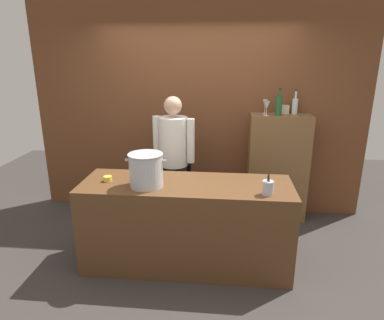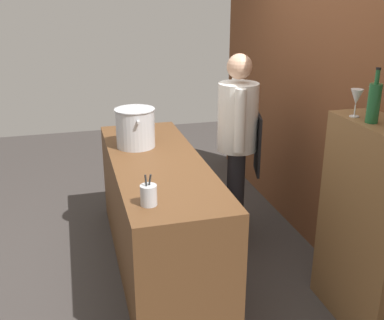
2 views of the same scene
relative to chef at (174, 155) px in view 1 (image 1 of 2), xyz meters
The scene contains 13 objects.
ground_plane 1.24m from the chef, 72.56° to the right, with size 8.00×8.00×0.00m, color #383330.
brick_back_panel 0.88m from the chef, 70.21° to the left, with size 4.40×0.10×3.00m, color brown.
prep_counter 0.94m from the chef, 72.56° to the right, with size 2.09×0.70×0.90m, color brown.
bar_cabinet 1.40m from the chef, 18.81° to the left, with size 0.76×0.32×1.39m, color brown.
chef is the anchor object (origin of this frame).
stockpot_large 0.87m from the chef, 99.16° to the right, with size 0.39×0.33×0.33m.
utensil_crock 1.38m from the chef, 43.49° to the right, with size 0.10×0.10×0.20m.
butter_jar 0.95m from the chef, 125.85° to the right, with size 0.08×0.08×0.05m, color yellow.
wine_bottle_green 1.42m from the chef, 16.86° to the left, with size 0.08×0.08×0.33m.
wine_bottle_clear 1.64m from the chef, 19.48° to the left, with size 0.07×0.07×0.30m.
wine_glass_wide 1.28m from the chef, 17.99° to the left, with size 0.08×0.08×0.18m.
wine_glass_tall 1.32m from the chef, 23.74° to the left, with size 0.07×0.07×0.18m.
spice_tin_cream 1.53m from the chef, 21.75° to the left, with size 0.09×0.09×0.10m, color beige.
Camera 1 is at (0.37, -3.12, 2.13)m, focal length 31.86 mm.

